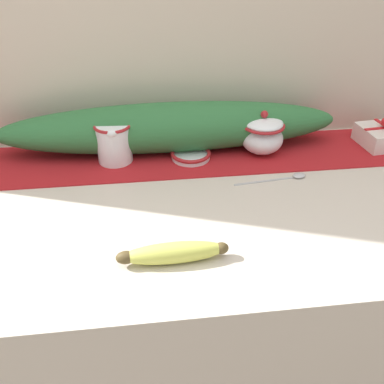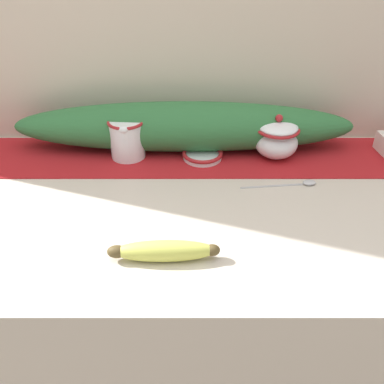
# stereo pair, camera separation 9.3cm
# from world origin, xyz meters

# --- Properties ---
(countertop) EXTENTS (1.44, 0.68, 0.88)m
(countertop) POSITION_xyz_m (0.00, 0.00, 0.44)
(countertop) COLOR beige
(countertop) RESTS_ON ground_plane
(back_wall) EXTENTS (2.24, 0.04, 2.40)m
(back_wall) POSITION_xyz_m (0.00, 0.36, 1.20)
(back_wall) COLOR beige
(back_wall) RESTS_ON ground_plane
(table_runner) EXTENTS (1.33, 0.23, 0.00)m
(table_runner) POSITION_xyz_m (0.00, 0.22, 0.88)
(table_runner) COLOR #A8191E
(table_runner) RESTS_ON countertop
(cream_pitcher) EXTENTS (0.10, 0.11, 0.11)m
(cream_pitcher) POSITION_xyz_m (-0.15, 0.22, 0.94)
(cream_pitcher) COLOR white
(cream_pitcher) RESTS_ON countertop
(sugar_bowl) EXTENTS (0.12, 0.12, 0.12)m
(sugar_bowl) POSITION_xyz_m (0.25, 0.22, 0.93)
(sugar_bowl) COLOR white
(sugar_bowl) RESTS_ON countertop
(small_dish) EXTENTS (0.11, 0.11, 0.02)m
(small_dish) POSITION_xyz_m (0.05, 0.20, 0.89)
(small_dish) COLOR white
(small_dish) RESTS_ON countertop
(banana) EXTENTS (0.22, 0.05, 0.04)m
(banana) POSITION_xyz_m (-0.03, -0.20, 0.90)
(banana) COLOR #CCD156
(banana) RESTS_ON countertop
(spoon) EXTENTS (0.19, 0.03, 0.01)m
(spoon) POSITION_xyz_m (0.29, 0.07, 0.88)
(spoon) COLOR #B7B7BC
(spoon) RESTS_ON countertop
(poinsettia_garland) EXTENTS (0.93, 0.15, 0.13)m
(poinsettia_garland) POSITION_xyz_m (0.00, 0.26, 0.95)
(poinsettia_garland) COLOR #2D6B38
(poinsettia_garland) RESTS_ON countertop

